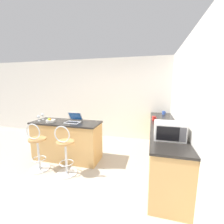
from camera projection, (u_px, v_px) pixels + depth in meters
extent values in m
plane|color=#ADA393|center=(71.00, 177.00, 2.87)|extent=(20.00, 20.00, 0.00)
cube|color=silver|center=(107.00, 99.00, 5.01)|extent=(12.00, 0.06, 2.60)
cube|color=silver|center=(195.00, 117.00, 2.13)|extent=(0.06, 12.00, 2.60)
cube|color=tan|center=(67.00, 141.00, 3.55)|extent=(1.56, 0.59, 0.87)
cube|color=black|center=(66.00, 123.00, 3.47)|extent=(1.59, 0.62, 0.03)
cube|color=tan|center=(163.00, 145.00, 3.29)|extent=(0.56, 2.95, 0.87)
cube|color=black|center=(164.00, 126.00, 3.21)|extent=(0.59, 2.98, 0.03)
cylinder|color=silver|center=(40.00, 168.00, 3.16)|extent=(0.40, 0.40, 0.02)
cylinder|color=silver|center=(39.00, 154.00, 3.10)|extent=(0.04, 0.04, 0.64)
torus|color=silver|center=(39.00, 159.00, 3.12)|extent=(0.28, 0.28, 0.02)
cylinder|color=#B7844C|center=(37.00, 139.00, 3.05)|extent=(0.34, 0.34, 0.04)
torus|color=silver|center=(33.00, 132.00, 2.92)|extent=(0.32, 0.02, 0.32)
cylinder|color=silver|center=(67.00, 173.00, 3.00)|extent=(0.40, 0.40, 0.02)
cylinder|color=silver|center=(66.00, 158.00, 2.94)|extent=(0.04, 0.04, 0.64)
torus|color=silver|center=(66.00, 163.00, 2.96)|extent=(0.28, 0.28, 0.02)
cylinder|color=#B7844C|center=(65.00, 142.00, 2.89)|extent=(0.34, 0.34, 0.04)
torus|color=silver|center=(62.00, 134.00, 2.76)|extent=(0.32, 0.02, 0.32)
cube|color=#B7BABF|center=(73.00, 122.00, 3.38)|extent=(0.33, 0.24, 0.01)
cube|color=black|center=(72.00, 122.00, 3.37)|extent=(0.28, 0.13, 0.00)
cube|color=#B7BABF|center=(75.00, 116.00, 3.50)|extent=(0.33, 0.12, 0.21)
cube|color=#19478C|center=(75.00, 116.00, 3.49)|extent=(0.29, 0.10, 0.17)
cube|color=white|center=(169.00, 131.00, 2.34)|extent=(0.46, 0.33, 0.27)
cube|color=black|center=(168.00, 134.00, 2.19)|extent=(0.32, 0.01, 0.21)
cube|color=#4C4C51|center=(183.00, 135.00, 2.14)|extent=(0.09, 0.01, 0.21)
cylinder|color=silver|center=(39.00, 121.00, 3.56)|extent=(0.07, 0.07, 0.00)
cylinder|color=silver|center=(39.00, 119.00, 3.55)|extent=(0.01, 0.01, 0.07)
sphere|color=silver|center=(39.00, 117.00, 3.54)|extent=(0.07, 0.07, 0.07)
cylinder|color=silver|center=(43.00, 120.00, 3.69)|extent=(0.06, 0.06, 0.00)
cylinder|color=silver|center=(43.00, 118.00, 3.68)|extent=(0.01, 0.01, 0.09)
sphere|color=silver|center=(43.00, 115.00, 3.67)|extent=(0.07, 0.07, 0.07)
cylinder|color=#2D51AD|center=(164.00, 113.00, 4.36)|extent=(0.09, 0.09, 0.10)
torus|color=#2D51AD|center=(166.00, 113.00, 4.34)|extent=(0.01, 0.06, 0.06)
cylinder|color=silver|center=(51.00, 121.00, 3.44)|extent=(0.21, 0.21, 0.05)
sphere|color=red|center=(49.00, 119.00, 3.43)|extent=(0.06, 0.06, 0.06)
sphere|color=orange|center=(50.00, 119.00, 3.39)|extent=(0.06, 0.06, 0.06)
sphere|color=#66B233|center=(49.00, 119.00, 3.41)|extent=(0.06, 0.06, 0.06)
cylinder|color=red|center=(154.00, 118.00, 3.62)|extent=(0.09, 0.09, 0.10)
torus|color=red|center=(156.00, 118.00, 3.60)|extent=(0.01, 0.06, 0.06)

